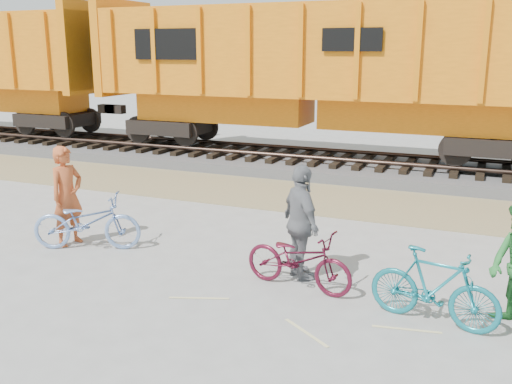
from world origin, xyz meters
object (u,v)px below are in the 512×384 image
Objects in this scene: bicycle_blue at (87,222)px; person_solo at (67,196)px; bicycle_teal at (434,287)px; bicycle_maroon at (298,259)px; person_woman at (301,223)px; hopper_car_center at (317,70)px.

person_solo reaches higher than bicycle_blue.
bicycle_maroon is (-2.04, 0.42, -0.06)m from bicycle_teal.
person_solo is at bearing 56.59° from bicycle_blue.
person_solo reaches higher than person_woman.
bicycle_blue is 1.05× the size of person_solo.
person_solo is 4.57m from person_woman.
person_solo reaches higher than bicycle_teal.
bicycle_maroon is (4.17, -0.21, -0.05)m from bicycle_blue.
hopper_car_center is 7.50× the size of person_woman.
bicycle_maroon is at bearing 89.20° from bicycle_teal.
person_woman is (2.35, -8.47, -2.07)m from hopper_car_center.
hopper_car_center is 9.17m from bicycle_blue.
person_woman is at bearing 79.85° from bicycle_teal.
bicycle_blue is at bearing -90.77° from person_solo.
bicycle_maroon is 0.95× the size of person_solo.
person_woman is at bearing 23.45° from bicycle_maroon.
bicycle_blue is 4.17m from bicycle_maroon.
person_woman is (4.57, 0.09, -0.01)m from person_solo.
person_solo is (-6.71, 0.73, 0.41)m from bicycle_teal.
person_solo is at bearing -104.51° from hopper_car_center.
bicycle_blue is 4.09m from person_woman.
person_woman is (-0.10, 0.40, 0.46)m from bicycle_maroon.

